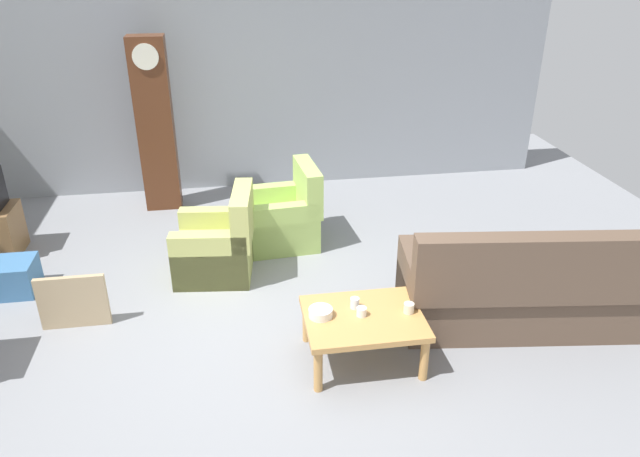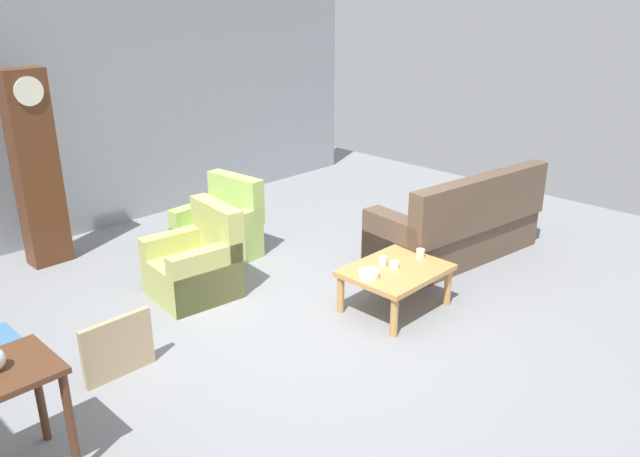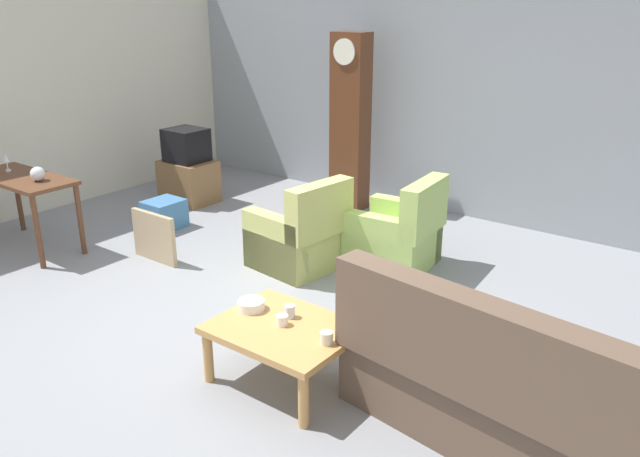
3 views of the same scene
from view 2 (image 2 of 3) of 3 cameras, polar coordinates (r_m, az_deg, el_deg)
ground_plane at (r=6.11m, az=-1.73°, el=-7.72°), size 10.40×10.40×0.00m
garage_door_wall at (r=8.46m, az=-19.35°, el=10.72°), size 8.40×0.16×3.20m
couch_floral at (r=7.40m, az=12.39°, el=0.05°), size 2.19×1.14×1.04m
armchair_olive_near at (r=6.48m, az=-11.17°, el=-3.37°), size 0.87×0.85×0.92m
armchair_olive_far at (r=7.34m, az=-9.03°, el=-0.31°), size 0.85×0.82×0.92m
coffee_table_wood at (r=6.09m, az=6.87°, el=-4.09°), size 0.96×0.76×0.43m
grandfather_clock at (r=7.53m, az=-24.33°, el=4.89°), size 0.44×0.30×2.17m
framed_picture_leaning at (r=5.34m, az=-17.84°, el=-10.23°), size 0.60×0.05×0.51m
cup_white_porcelain at (r=6.04m, az=6.78°, el=-3.28°), size 0.08×0.08×0.07m
cup_blue_rimmed at (r=6.08m, az=5.72°, el=-2.97°), size 0.07×0.07×0.09m
cup_cream_tall at (r=6.32m, az=9.08°, el=-2.23°), size 0.09×0.09×0.09m
bowl_white_stacked at (r=5.83m, az=4.46°, el=-4.13°), size 0.19×0.19×0.07m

